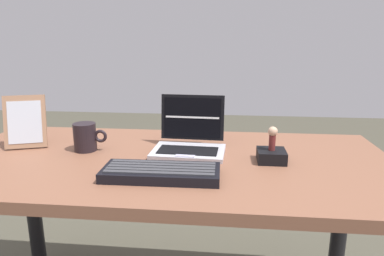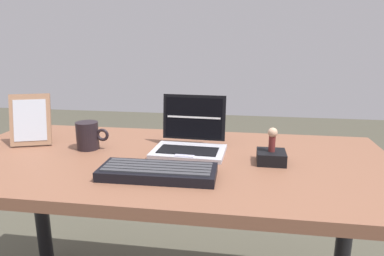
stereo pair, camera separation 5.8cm
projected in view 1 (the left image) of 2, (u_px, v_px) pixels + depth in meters
name	position (u px, v px, depth m)	size (l,w,h in m)	color
desk	(167.00, 185.00, 1.21)	(1.53, 0.74, 0.72)	brown
laptop_front	(190.00, 141.00, 1.24)	(0.26, 0.21, 0.19)	#B2B1BB
external_keyboard	(161.00, 172.00, 1.01)	(0.34, 0.14, 0.03)	black
photo_frame	(25.00, 122.00, 1.28)	(0.16, 0.11, 0.19)	#936A4E
figurine_stand	(271.00, 156.00, 1.14)	(0.09, 0.09, 0.04)	black
figurine	(273.00, 136.00, 1.12)	(0.03, 0.03, 0.08)	maroon
coffee_mug	(86.00, 137.00, 1.25)	(0.12, 0.08, 0.10)	black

